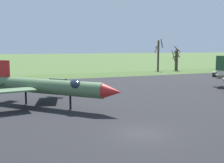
{
  "coord_description": "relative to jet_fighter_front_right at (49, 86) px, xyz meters",
  "views": [
    {
      "loc": [
        -9.78,
        -17.83,
        6.68
      ],
      "look_at": [
        5.02,
        18.88,
        1.7
      ],
      "focal_mm": 42.83,
      "sensor_mm": 36.0,
      "label": 1
    }
  ],
  "objects": [
    {
      "name": "bare_tree_right_of_center",
      "position": [
        37.67,
        37.92,
        2.43
      ],
      "size": [
        2.78,
        2.79,
        9.32
      ],
      "color": "#42382D",
      "rests_on": "ground"
    },
    {
      "name": "asphalt_apron",
      "position": [
        5.3,
        2.07,
        -2.38
      ],
      "size": [
        102.79,
        47.83,
        0.05
      ],
      "primitive_type": "cube",
      "color": "black",
      "rests_on": "ground"
    },
    {
      "name": "jet_fighter_front_right",
      "position": [
        0.0,
        0.0,
        0.0
      ],
      "size": [
        14.64,
        15.01,
        5.19
      ],
      "color": "#4C6B47",
      "rests_on": "ground"
    },
    {
      "name": "bare_tree_backdrop_extra",
      "position": [
        42.97,
        36.64,
        0.86
      ],
      "size": [
        2.07,
        1.88,
        6.0
      ],
      "color": "brown",
      "rests_on": "ground"
    },
    {
      "name": "ground_plane",
      "position": [
        5.3,
        -12.28,
        -2.4
      ],
      "size": [
        600.0,
        600.0,
        0.0
      ],
      "primitive_type": "plane",
      "color": "#425B2D"
    },
    {
      "name": "bare_tree_far_right",
      "position": [
        42.79,
        36.08,
        1.37
      ],
      "size": [
        3.36,
        3.23,
        7.28
      ],
      "color": "#42382D",
      "rests_on": "ground"
    },
    {
      "name": "grass_verge_strip",
      "position": [
        5.3,
        31.98,
        -2.37
      ],
      "size": [
        162.79,
        12.0,
        0.06
      ],
      "primitive_type": "cube",
      "color": "#3C5327",
      "rests_on": "ground"
    }
  ]
}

